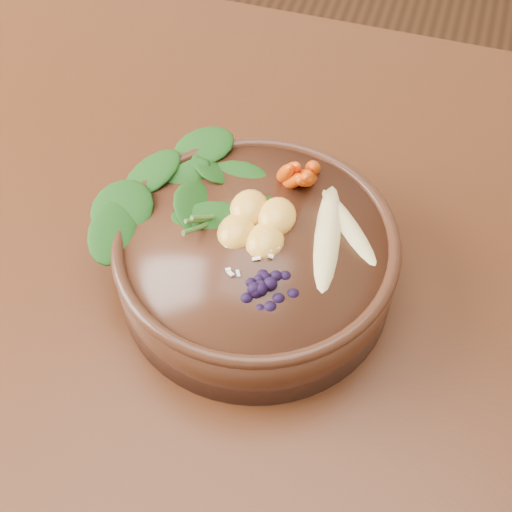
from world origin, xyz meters
TOP-DOWN VIEW (x-y plane):
  - ground at (0.00, 0.00)m, footprint 4.00×4.00m
  - dining_table at (0.00, 0.00)m, footprint 1.60×0.90m
  - stoneware_bowl at (0.04, -0.01)m, footprint 0.34×0.34m
  - kale_heap at (-0.02, 0.03)m, footprint 0.22×0.21m
  - carrot_cluster at (0.06, 0.07)m, footprint 0.07×0.07m
  - banana_halves at (0.11, 0.02)m, footprint 0.11×0.15m
  - mandarin_cluster at (0.03, 0.01)m, footprint 0.10×0.11m
  - blueberry_pile at (0.06, -0.06)m, footprint 0.15×0.13m
  - coconut_flakes at (0.05, -0.03)m, footprint 0.10×0.09m

SIDE VIEW (x-z plane):
  - ground at x=0.00m, z-range 0.00..0.00m
  - dining_table at x=0.00m, z-range 0.28..1.03m
  - stoneware_bowl at x=0.04m, z-range 0.75..0.82m
  - coconut_flakes at x=0.05m, z-range 0.82..0.83m
  - banana_halves at x=0.11m, z-range 0.82..0.85m
  - mandarin_cluster at x=0.03m, z-range 0.82..0.85m
  - blueberry_pile at x=0.06m, z-range 0.82..0.86m
  - kale_heap at x=-0.02m, z-range 0.82..0.86m
  - carrot_cluster at x=0.06m, z-range 0.82..0.90m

